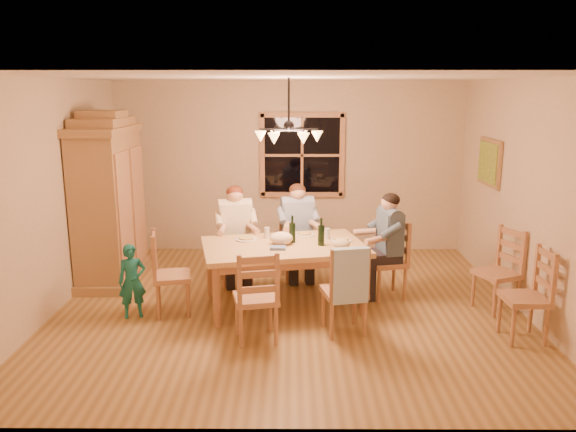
{
  "coord_description": "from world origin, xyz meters",
  "views": [
    {
      "loc": [
        0.03,
        -6.38,
        2.58
      ],
      "look_at": [
        -0.01,
        0.1,
        1.1
      ],
      "focal_mm": 35.0,
      "sensor_mm": 36.0,
      "label": 1
    }
  ],
  "objects_px": {
    "armoire": "(109,204)",
    "wine_bottle_a": "(292,229)",
    "chandelier": "(289,134)",
    "chair_spare_front": "(523,312)",
    "adult_woman": "(235,223)",
    "chair_spare_back": "(496,286)",
    "adult_plaid_man": "(298,220)",
    "adult_slate_man": "(388,232)",
    "child": "(132,281)",
    "chair_end_right": "(387,274)",
    "dining_table": "(284,252)",
    "chair_end_left": "(173,288)",
    "chair_near_right": "(344,305)",
    "chair_far_left": "(236,261)",
    "wine_bottle_b": "(321,232)",
    "chair_near_left": "(256,312)",
    "chair_far_right": "(297,258)"
  },
  "relations": [
    {
      "from": "child",
      "to": "adult_slate_man",
      "type": "bearing_deg",
      "value": -7.45
    },
    {
      "from": "chair_end_right",
      "to": "child",
      "type": "relative_size",
      "value": 1.15
    },
    {
      "from": "chair_spare_front",
      "to": "chair_spare_back",
      "type": "distance_m",
      "value": 0.8
    },
    {
      "from": "chandelier",
      "to": "child",
      "type": "relative_size",
      "value": 0.89
    },
    {
      "from": "chair_far_left",
      "to": "chair_near_left",
      "type": "relative_size",
      "value": 1.0
    },
    {
      "from": "chair_far_left",
      "to": "chair_end_right",
      "type": "height_order",
      "value": "same"
    },
    {
      "from": "adult_woman",
      "to": "chair_near_left",
      "type": "bearing_deg",
      "value": 90.0
    },
    {
      "from": "chair_near_right",
      "to": "chandelier",
      "type": "bearing_deg",
      "value": 118.26
    },
    {
      "from": "dining_table",
      "to": "chair_spare_back",
      "type": "bearing_deg",
      "value": -3.67
    },
    {
      "from": "armoire",
      "to": "chair_end_right",
      "type": "xyz_separation_m",
      "value": [
        3.66,
        -0.64,
        -0.75
      ]
    },
    {
      "from": "adult_plaid_man",
      "to": "chair_spare_back",
      "type": "height_order",
      "value": "adult_plaid_man"
    },
    {
      "from": "chandelier",
      "to": "chair_spare_front",
      "type": "bearing_deg",
      "value": -19.84
    },
    {
      "from": "chair_far_left",
      "to": "wine_bottle_a",
      "type": "relative_size",
      "value": 3.0
    },
    {
      "from": "dining_table",
      "to": "chair_near_right",
      "type": "height_order",
      "value": "chair_near_right"
    },
    {
      "from": "armoire",
      "to": "dining_table",
      "type": "relative_size",
      "value": 1.09
    },
    {
      "from": "chair_end_left",
      "to": "adult_slate_man",
      "type": "relative_size",
      "value": 1.13
    },
    {
      "from": "chandelier",
      "to": "chair_spare_front",
      "type": "xyz_separation_m",
      "value": [
        2.45,
        -0.88,
        -1.77
      ]
    },
    {
      "from": "wine_bottle_b",
      "to": "chair_far_right",
      "type": "bearing_deg",
      "value": 105.16
    },
    {
      "from": "adult_woman",
      "to": "chair_spare_back",
      "type": "xyz_separation_m",
      "value": [
        3.16,
        -0.94,
        -0.54
      ]
    },
    {
      "from": "adult_plaid_man",
      "to": "adult_slate_man",
      "type": "distance_m",
      "value": 1.31
    },
    {
      "from": "chair_end_right",
      "to": "adult_plaid_man",
      "type": "bearing_deg",
      "value": 46.64
    },
    {
      "from": "dining_table",
      "to": "adult_slate_man",
      "type": "bearing_deg",
      "value": 12.04
    },
    {
      "from": "adult_woman",
      "to": "wine_bottle_a",
      "type": "distance_m",
      "value": 1.02
    },
    {
      "from": "chair_near_right",
      "to": "adult_plaid_man",
      "type": "distance_m",
      "value": 1.88
    },
    {
      "from": "chair_end_right",
      "to": "chair_near_right",
      "type": "bearing_deg",
      "value": 136.74
    },
    {
      "from": "chair_end_left",
      "to": "child",
      "type": "bearing_deg",
      "value": -87.83
    },
    {
      "from": "chair_end_left",
      "to": "dining_table",
      "type": "bearing_deg",
      "value": 90.0
    },
    {
      "from": "dining_table",
      "to": "chair_end_right",
      "type": "bearing_deg",
      "value": 12.04
    },
    {
      "from": "adult_slate_man",
      "to": "chair_end_left",
      "type": "bearing_deg",
      "value": 90.0
    },
    {
      "from": "armoire",
      "to": "wine_bottle_a",
      "type": "bearing_deg",
      "value": -18.46
    },
    {
      "from": "chandelier",
      "to": "chair_far_left",
      "type": "xyz_separation_m",
      "value": [
        -0.71,
        0.86,
        -1.77
      ]
    },
    {
      "from": "adult_plaid_man",
      "to": "wine_bottle_a",
      "type": "xyz_separation_m",
      "value": [
        -0.07,
        -0.86,
        0.08
      ]
    },
    {
      "from": "wine_bottle_b",
      "to": "chair_spare_front",
      "type": "height_order",
      "value": "wine_bottle_b"
    },
    {
      "from": "wine_bottle_a",
      "to": "child",
      "type": "distance_m",
      "value": 1.96
    },
    {
      "from": "armoire",
      "to": "chair_end_left",
      "type": "xyz_separation_m",
      "value": [
        1.07,
        -1.19,
        -0.75
      ]
    },
    {
      "from": "chair_far_right",
      "to": "wine_bottle_b",
      "type": "relative_size",
      "value": 3.0
    },
    {
      "from": "chair_near_left",
      "to": "chair_end_right",
      "type": "height_order",
      "value": "same"
    },
    {
      "from": "wine_bottle_b",
      "to": "chair_spare_front",
      "type": "relative_size",
      "value": 0.33
    },
    {
      "from": "chandelier",
      "to": "wine_bottle_a",
      "type": "bearing_deg",
      "value": 76.53
    },
    {
      "from": "adult_slate_man",
      "to": "dining_table",
      "type": "bearing_deg",
      "value": 90.0
    },
    {
      "from": "chandelier",
      "to": "chair_spare_front",
      "type": "relative_size",
      "value": 0.78
    },
    {
      "from": "chair_far_left",
      "to": "wine_bottle_a",
      "type": "distance_m",
      "value": 1.19
    },
    {
      "from": "chair_spare_front",
      "to": "chandelier",
      "type": "bearing_deg",
      "value": 68.89
    },
    {
      "from": "chair_end_right",
      "to": "adult_woman",
      "type": "xyz_separation_m",
      "value": [
        -1.95,
        0.5,
        0.54
      ]
    },
    {
      "from": "armoire",
      "to": "child",
      "type": "distance_m",
      "value": 1.58
    },
    {
      "from": "chandelier",
      "to": "chair_end_right",
      "type": "distance_m",
      "value": 2.19
    },
    {
      "from": "chair_far_right",
      "to": "dining_table",
      "type": "bearing_deg",
      "value": 67.62
    },
    {
      "from": "wine_bottle_a",
      "to": "chandelier",
      "type": "bearing_deg",
      "value": -103.47
    },
    {
      "from": "chair_near_right",
      "to": "adult_plaid_man",
      "type": "relative_size",
      "value": 1.13
    },
    {
      "from": "chair_near_right",
      "to": "wine_bottle_b",
      "type": "height_order",
      "value": "wine_bottle_b"
    }
  ]
}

